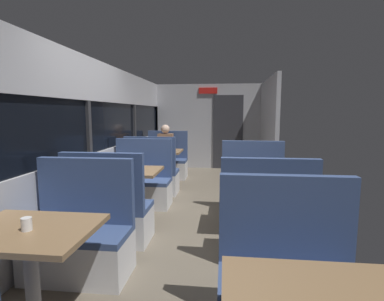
# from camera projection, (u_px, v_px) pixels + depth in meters

# --- Properties ---
(ground_plane) EXTENTS (3.30, 9.20, 0.02)m
(ground_plane) POSITION_uv_depth(u_px,v_px,m) (191.00, 224.00, 4.10)
(ground_plane) COLOR #665B4C
(carriage_window_panel_left) EXTENTS (0.09, 8.48, 2.30)m
(carriage_window_panel_left) POSITION_uv_depth(u_px,v_px,m) (88.00, 143.00, 4.11)
(carriage_window_panel_left) COLOR #B2B2B7
(carriage_window_panel_left) RESTS_ON ground_plane
(carriage_end_bulkhead) EXTENTS (2.90, 0.11, 2.30)m
(carriage_end_bulkhead) POSITION_uv_depth(u_px,v_px,m) (210.00, 127.00, 8.08)
(carriage_end_bulkhead) COLOR #B2B2B7
(carriage_end_bulkhead) RESTS_ON ground_plane
(carriage_aisle_panel_right) EXTENTS (0.08, 2.40, 2.30)m
(carriage_aisle_panel_right) POSITION_uv_depth(u_px,v_px,m) (268.00, 129.00, 6.75)
(carriage_aisle_panel_right) COLOR #B2B2B7
(carriage_aisle_panel_right) RESTS_ON ground_plane
(dining_table_near_window) EXTENTS (0.90, 0.70, 0.74)m
(dining_table_near_window) POSITION_uv_depth(u_px,v_px,m) (29.00, 242.00, 2.05)
(dining_table_near_window) COLOR #9E9EA3
(dining_table_near_window) RESTS_ON ground_plane
(bench_near_window_facing_entry) EXTENTS (0.95, 0.50, 1.10)m
(bench_near_window_facing_entry) POSITION_uv_depth(u_px,v_px,m) (80.00, 241.00, 2.78)
(bench_near_window_facing_entry) COLOR silver
(bench_near_window_facing_entry) RESTS_ON ground_plane
(dining_table_mid_window) EXTENTS (0.90, 0.70, 0.74)m
(dining_table_mid_window) POSITION_uv_depth(u_px,v_px,m) (128.00, 177.00, 4.13)
(dining_table_mid_window) COLOR #9E9EA3
(dining_table_mid_window) RESTS_ON ground_plane
(bench_mid_window_facing_end) EXTENTS (0.95, 0.50, 1.10)m
(bench_mid_window_facing_end) POSITION_uv_depth(u_px,v_px,m) (109.00, 215.00, 3.48)
(bench_mid_window_facing_end) COLOR silver
(bench_mid_window_facing_end) RESTS_ON ground_plane
(bench_mid_window_facing_entry) EXTENTS (0.95, 0.50, 1.10)m
(bench_mid_window_facing_entry) POSITION_uv_depth(u_px,v_px,m) (142.00, 186.00, 4.86)
(bench_mid_window_facing_entry) COLOR silver
(bench_mid_window_facing_entry) RESTS_ON ground_plane
(dining_table_far_window) EXTENTS (0.90, 0.70, 0.74)m
(dining_table_far_window) POSITION_uv_depth(u_px,v_px,m) (160.00, 155.00, 6.21)
(dining_table_far_window) COLOR #9E9EA3
(dining_table_far_window) RESTS_ON ground_plane
(bench_far_window_facing_end) EXTENTS (0.95, 0.50, 1.10)m
(bench_far_window_facing_end) POSITION_uv_depth(u_px,v_px,m) (152.00, 177.00, 5.56)
(bench_far_window_facing_end) COLOR silver
(bench_far_window_facing_end) RESTS_ON ground_plane
(bench_far_window_facing_entry) EXTENTS (0.95, 0.50, 1.10)m
(bench_far_window_facing_entry) POSITION_uv_depth(u_px,v_px,m) (167.00, 164.00, 6.94)
(bench_far_window_facing_entry) COLOR silver
(bench_far_window_facing_entry) RESTS_ON ground_plane
(bench_front_aisle_facing_entry) EXTENTS (0.95, 0.50, 1.10)m
(bench_front_aisle_facing_entry) POSITION_uv_depth(u_px,v_px,m) (288.00, 292.00, 1.99)
(bench_front_aisle_facing_entry) COLOR silver
(bench_front_aisle_facing_entry) RESTS_ON ground_plane
(dining_table_rear_aisle) EXTENTS (0.90, 0.70, 0.74)m
(dining_table_rear_aisle) POSITION_uv_depth(u_px,v_px,m) (259.00, 183.00, 3.74)
(dining_table_rear_aisle) COLOR #9E9EA3
(dining_table_rear_aisle) RESTS_ON ground_plane
(bench_rear_aisle_facing_end) EXTENTS (0.95, 0.50, 1.10)m
(bench_rear_aisle_facing_end) POSITION_uv_depth(u_px,v_px,m) (266.00, 228.00, 3.09)
(bench_rear_aisle_facing_end) COLOR silver
(bench_rear_aisle_facing_end) RESTS_ON ground_plane
(bench_rear_aisle_facing_entry) EXTENTS (0.95, 0.50, 1.10)m
(bench_rear_aisle_facing_entry) POSITION_uv_depth(u_px,v_px,m) (253.00, 192.00, 4.47)
(bench_rear_aisle_facing_entry) COLOR silver
(bench_rear_aisle_facing_entry) RESTS_ON ground_plane
(seated_passenger) EXTENTS (0.47, 0.55, 1.26)m
(seated_passenger) POSITION_uv_depth(u_px,v_px,m) (166.00, 156.00, 6.85)
(seated_passenger) COLOR #26262D
(seated_passenger) RESTS_ON ground_plane
(coffee_cup_primary) EXTENTS (0.07, 0.07, 0.09)m
(coffee_cup_primary) POSITION_uv_depth(u_px,v_px,m) (27.00, 224.00, 1.99)
(coffee_cup_primary) COLOR white
(coffee_cup_primary) RESTS_ON dining_table_near_window
(coffee_cup_secondary) EXTENTS (0.07, 0.07, 0.09)m
(coffee_cup_secondary) POSITION_uv_depth(u_px,v_px,m) (114.00, 166.00, 4.12)
(coffee_cup_secondary) COLOR white
(coffee_cup_secondary) RESTS_ON dining_table_mid_window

